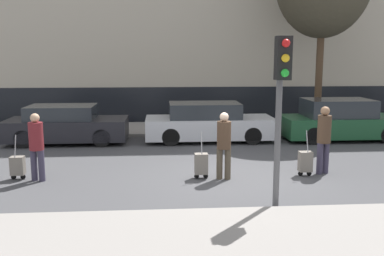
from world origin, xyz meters
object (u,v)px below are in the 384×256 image
parked_car_2 (340,121)px  pedestrian_right (324,136)px  traffic_light (281,88)px  trolley_center (201,164)px  trolley_left (18,166)px  parked_car_0 (66,125)px  parked_car_1 (208,123)px  trolley_right (305,162)px  pedestrian_left (36,143)px  pedestrian_center (224,142)px

parked_car_2 → pedestrian_right: size_ratio=2.45×
pedestrian_right → traffic_light: 3.43m
trolley_center → trolley_left: bearing=176.7°
parked_car_0 → pedestrian_right: size_ratio=2.36×
parked_car_1 → trolley_left: (-5.18, -4.49, -0.30)m
trolley_left → trolley_center: (4.48, -0.25, 0.03)m
parked_car_1 → trolley_right: parked_car_1 is taller
traffic_light → pedestrian_left: bearing=155.5°
parked_car_0 → pedestrian_right: (7.40, -4.52, 0.37)m
pedestrian_right → trolley_left: bearing=160.4°
parked_car_1 → pedestrian_right: size_ratio=2.59×
pedestrian_left → trolley_center: bearing=15.3°
parked_car_0 → traffic_light: size_ratio=1.23×
trolley_left → trolley_right: size_ratio=0.95×
pedestrian_left → parked_car_0: bearing=110.4°
parked_car_0 → trolley_left: (-0.23, -4.49, -0.28)m
parked_car_0 → pedestrian_center: (4.79, -4.84, 0.31)m
parked_car_0 → parked_car_1: parked_car_1 is taller
parked_car_1 → pedestrian_left: bearing=-135.1°
parked_car_0 → pedestrian_left: 4.66m
traffic_light → parked_car_0: bearing=128.2°
parked_car_1 → trolley_center: (-0.70, -4.74, -0.27)m
trolley_right → trolley_left: bearing=178.3°
trolley_right → traffic_light: (-1.35, -2.32, 2.03)m
trolley_right → parked_car_2: bearing=58.2°
pedestrian_center → trolley_right: 2.17m
pedestrian_right → parked_car_2: bearing=42.8°
pedestrian_left → pedestrian_right: size_ratio=0.95×
pedestrian_left → trolley_right: size_ratio=1.41×
trolley_center → traffic_light: bearing=-60.8°
trolley_right → pedestrian_center: bearing=-176.4°
parked_car_0 → trolley_left: bearing=-92.9°
trolley_center → trolley_right: trolley_center is taller
parked_car_0 → trolley_center: parked_car_0 is taller
pedestrian_center → parked_car_1: bearing=98.0°
parked_car_2 → pedestrian_right: (-2.34, -4.42, 0.31)m
trolley_left → traffic_light: bearing=-23.8°
parked_car_2 → pedestrian_left: size_ratio=2.59×
trolley_center → pedestrian_center: bearing=-9.9°
parked_car_0 → trolley_right: bearing=-34.3°
pedestrian_right → trolley_right: 0.83m
pedestrian_left → trolley_left: bearing=-179.9°
parked_car_1 → trolley_center: 4.80m
parked_car_1 → trolley_left: bearing=-139.1°
trolley_center → pedestrian_right: (3.15, 0.22, 0.62)m
parked_car_1 → pedestrian_center: bearing=-91.9°
trolley_left → pedestrian_right: size_ratio=0.64×
parked_car_2 → traffic_light: bearing=-121.3°
trolley_right → pedestrian_left: bearing=179.5°
traffic_light → trolley_right: bearing=59.8°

